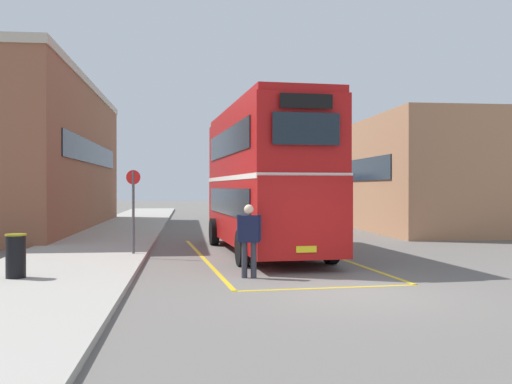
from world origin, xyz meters
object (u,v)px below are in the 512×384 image
single_deck_bus (283,195)px  pedestrian_boarding (249,235)px  bus_stop_sign (133,203)px  litter_bin (16,256)px  double_decker_bus (264,176)px

single_deck_bus → pedestrian_boarding: 26.53m
pedestrian_boarding → bus_stop_sign: 5.37m
litter_bin → bus_stop_sign: (2.15, 4.62, 1.04)m
litter_bin → bus_stop_sign: bearing=65.0°
double_decker_bus → pedestrian_boarding: (-1.04, -5.20, -1.49)m
double_decker_bus → bus_stop_sign: bearing=-168.2°
litter_bin → single_deck_bus: bearing=68.6°
litter_bin → bus_stop_sign: size_ratio=0.39×
single_deck_bus → bus_stop_sign: (-8.16, -21.70, 0.04)m
double_decker_bus → litter_bin: (-6.29, -5.48, -1.88)m
single_deck_bus → pedestrian_boarding: size_ratio=4.99×
bus_stop_sign → pedestrian_boarding: bearing=-54.5°
pedestrian_boarding → litter_bin: (-5.25, -0.29, -0.39)m
single_deck_bus → bus_stop_sign: bearing=-110.6°
double_decker_bus → single_deck_bus: bearing=79.1°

